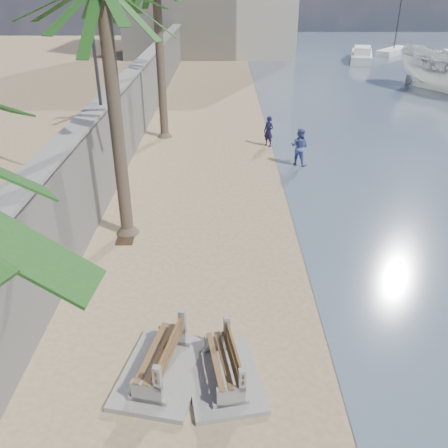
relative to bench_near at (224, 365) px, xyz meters
name	(u,v)px	position (x,y,z in m)	size (l,w,h in m)	color
seawall	(137,104)	(-4.69, 18.08, 1.34)	(0.45, 70.00, 3.50)	gray
wall_cap	(134,69)	(-4.69, 18.08, 3.14)	(0.80, 70.00, 0.12)	gray
bench_near	(224,365)	(0.00, 0.00, 0.00)	(1.91, 2.48, 0.94)	gray
bench_far	(161,359)	(-1.37, 0.14, 0.04)	(2.12, 2.73, 1.02)	gray
streetlight	(90,16)	(-4.59, 10.08, 6.24)	(0.28, 0.28, 5.12)	#2D2D33
person_a	(269,129)	(2.32, 16.17, 0.49)	(0.64, 0.44, 1.79)	#18153B
person_b	(300,145)	(3.51, 13.39, 0.56)	(0.93, 0.72, 1.93)	#4C569D
yacht_far	(361,57)	(14.46, 44.44, -0.06)	(7.29, 2.04, 1.50)	silver
sailboat_west	(393,51)	(19.38, 49.32, -0.07)	(5.29, 5.99, 9.95)	silver
debris_c	(125,240)	(-3.31, 6.21, -0.39)	(0.71, 0.57, 0.03)	#382616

